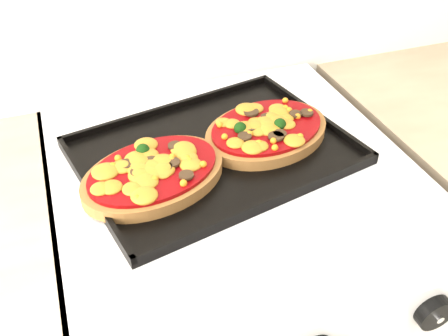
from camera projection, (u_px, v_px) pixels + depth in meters
name	position (u px, v px, depth m)	size (l,w,h in m)	color
stove	(230.00, 324.00, 1.12)	(0.60, 0.60, 0.91)	silver
knob_right	(434.00, 313.00, 0.67)	(0.05, 0.05, 0.02)	black
baking_tray	(214.00, 150.00, 0.85)	(0.44, 0.33, 0.02)	black
pizza_left	(154.00, 172.00, 0.78)	(0.24, 0.17, 0.03)	brown
pizza_right	(267.00, 129.00, 0.87)	(0.23, 0.17, 0.03)	brown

